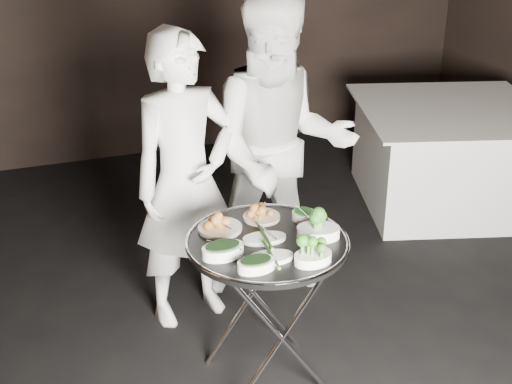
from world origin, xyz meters
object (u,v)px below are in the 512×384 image
object	(u,v)px
tray_stand	(267,305)
waiter_left	(185,182)
waiter_right	(280,151)
dining_table	(447,156)
serving_tray	(267,243)

from	to	relation	value
tray_stand	waiter_left	world-z (taller)	waiter_left
tray_stand	waiter_right	size ratio (longest dim) A/B	0.43
waiter_left	dining_table	bearing A→B (deg)	6.10
waiter_right	dining_table	world-z (taller)	waiter_right
waiter_right	dining_table	distance (m)	1.80
tray_stand	waiter_right	bearing A→B (deg)	64.53
serving_tray	waiter_left	xyz separation A→B (m)	(-0.20, 0.68, 0.04)
waiter_left	dining_table	size ratio (longest dim) A/B	1.25
tray_stand	dining_table	bearing A→B (deg)	36.47
waiter_left	waiter_right	bearing A→B (deg)	-6.31
serving_tray	dining_table	world-z (taller)	serving_tray
serving_tray	dining_table	bearing A→B (deg)	36.47
dining_table	waiter_right	bearing A→B (deg)	-156.63
waiter_left	tray_stand	bearing A→B (deg)	-86.72
waiter_right	dining_table	xyz separation A→B (m)	(1.58, 0.68, -0.51)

